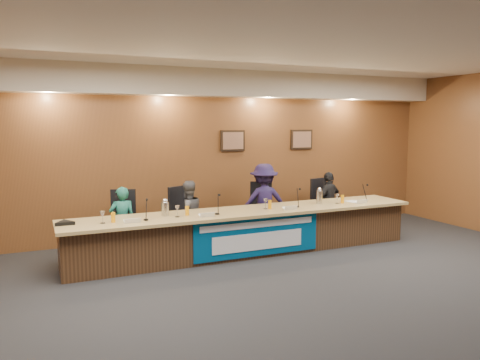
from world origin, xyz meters
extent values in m
plane|color=black|center=(0.00, 0.00, 0.00)|extent=(10.00, 10.00, 0.00)
cube|color=silver|center=(0.00, 0.00, 3.20)|extent=(10.00, 8.00, 0.04)
cube|color=brown|center=(0.00, 4.00, 1.60)|extent=(10.00, 0.04, 3.20)
cube|color=beige|center=(0.00, 3.75, 2.95)|extent=(10.00, 0.50, 0.50)
cube|color=#412918|center=(0.00, 2.40, 0.35)|extent=(6.00, 0.80, 0.70)
cube|color=#A68952|center=(0.00, 2.35, 0.72)|extent=(6.10, 0.95, 0.05)
cube|color=#01487C|center=(0.00, 1.99, 0.38)|extent=(2.20, 0.02, 0.65)
cube|color=silver|center=(0.00, 1.97, 0.58)|extent=(2.00, 0.01, 0.10)
cube|color=silver|center=(0.00, 1.97, 0.30)|extent=(1.60, 0.01, 0.28)
cube|color=black|center=(0.40, 3.97, 1.85)|extent=(0.52, 0.04, 0.42)
cube|color=black|center=(2.00, 3.97, 1.85)|extent=(0.52, 0.04, 0.42)
imported|color=#1C6255|center=(-1.97, 3.09, 0.58)|extent=(0.44, 0.30, 1.16)
imported|color=#4D4D52|center=(-0.83, 3.09, 0.60)|extent=(0.66, 0.55, 1.20)
imported|color=#1B1339|center=(0.66, 3.09, 0.72)|extent=(1.03, 0.73, 1.45)
imported|color=black|center=(2.13, 3.09, 0.62)|extent=(0.78, 0.51, 1.23)
cube|color=black|center=(-1.97, 3.19, 0.48)|extent=(0.62, 0.62, 0.08)
cube|color=black|center=(-0.83, 3.19, 0.48)|extent=(0.62, 0.62, 0.08)
cube|color=black|center=(0.66, 3.19, 0.48)|extent=(0.63, 0.63, 0.08)
cube|color=black|center=(2.13, 3.19, 0.48)|extent=(0.59, 0.59, 0.08)
cube|color=white|center=(-1.99, 2.10, 0.80)|extent=(0.24, 0.08, 0.10)
cylinder|color=black|center=(-1.76, 2.23, 0.76)|extent=(0.07, 0.07, 0.02)
cylinder|color=orange|center=(-2.24, 2.27, 0.82)|extent=(0.06, 0.06, 0.15)
cylinder|color=silver|center=(-2.39, 2.26, 0.84)|extent=(0.08, 0.08, 0.18)
cube|color=white|center=(-0.84, 2.07, 0.80)|extent=(0.24, 0.08, 0.10)
cylinder|color=black|center=(-0.62, 2.21, 0.76)|extent=(0.07, 0.07, 0.02)
cylinder|color=orange|center=(-1.08, 2.34, 0.82)|extent=(0.06, 0.06, 0.15)
cylinder|color=silver|center=(-1.26, 2.27, 0.84)|extent=(0.08, 0.08, 0.18)
cube|color=white|center=(0.65, 2.07, 0.80)|extent=(0.24, 0.08, 0.10)
cylinder|color=black|center=(0.88, 2.27, 0.76)|extent=(0.07, 0.07, 0.02)
cylinder|color=orange|center=(0.38, 2.30, 0.82)|extent=(0.06, 0.06, 0.15)
cylinder|color=silver|center=(0.30, 2.31, 0.84)|extent=(0.08, 0.08, 0.18)
cube|color=white|center=(2.15, 2.09, 0.80)|extent=(0.24, 0.08, 0.10)
cylinder|color=black|center=(2.28, 2.22, 0.76)|extent=(0.07, 0.07, 0.02)
cylinder|color=orange|center=(1.85, 2.26, 0.82)|extent=(0.06, 0.06, 0.15)
cylinder|color=silver|center=(1.73, 2.26, 0.84)|extent=(0.08, 0.08, 0.18)
cylinder|color=silver|center=(-1.41, 2.44, 0.86)|extent=(0.12, 0.12, 0.22)
cylinder|color=silver|center=(1.43, 2.39, 0.87)|extent=(0.11, 0.11, 0.24)
cylinder|color=black|center=(-2.90, 2.40, 0.78)|extent=(0.32, 0.32, 0.05)
cube|color=white|center=(2.14, 2.30, 0.75)|extent=(0.26, 0.33, 0.01)
camera|label=1|loc=(-3.27, -4.66, 2.21)|focal=35.00mm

